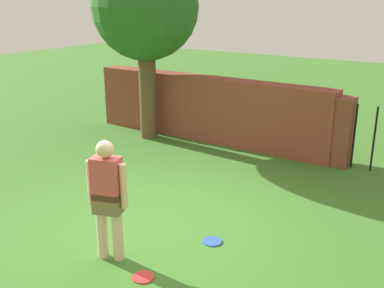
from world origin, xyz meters
The scene contains 6 objects.
ground_plane centered at (0.00, 0.00, 0.00)m, with size 40.00×40.00×0.00m, color #3D7528.
brick_wall centered at (-1.50, 4.23, 0.75)m, with size 6.04×0.50×1.50m, color brown.
tree centered at (-2.79, 3.63, 3.00)m, with size 2.41×2.41×4.25m.
person centered at (0.16, -0.89, 0.90)m, with size 0.52×0.32×1.62m.
frisbee_blue centered at (1.07, 0.18, 0.01)m, with size 0.27×0.27×0.02m, color blue.
frisbee_red centered at (0.80, -1.01, 0.01)m, with size 0.27×0.27×0.02m, color red.
Camera 1 is at (3.95, -4.71, 3.30)m, focal length 42.85 mm.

